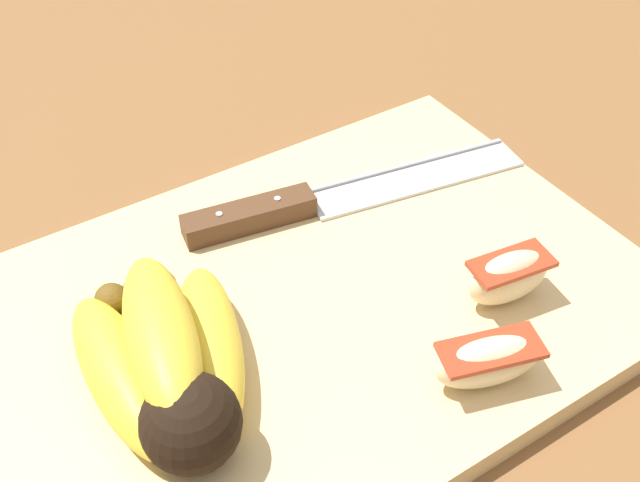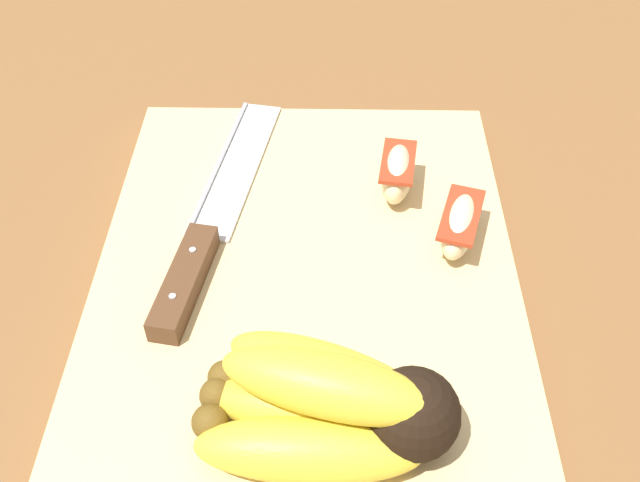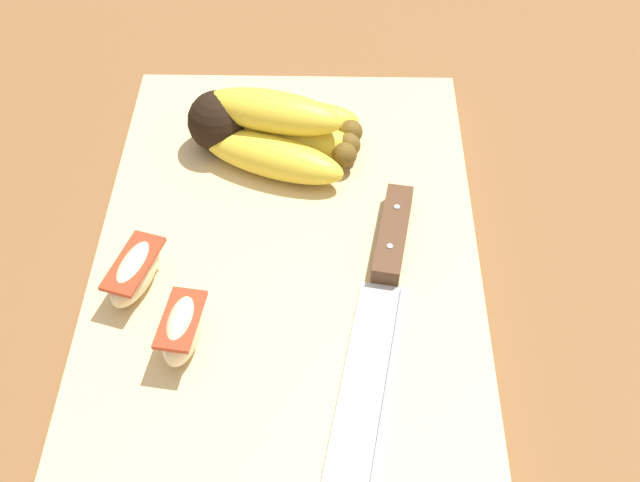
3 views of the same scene
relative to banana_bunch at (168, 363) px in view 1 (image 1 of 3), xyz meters
The scene contains 6 objects.
ground_plane 0.13m from the banana_bunch, behind, with size 6.00×6.00×0.00m, color brown.
cutting_board 0.12m from the banana_bunch, 169.74° to the right, with size 0.45×0.31×0.02m, color #DBBC84.
banana_bunch is the anchor object (origin of this frame).
chefs_knife 0.19m from the banana_bunch, 148.07° to the right, with size 0.28×0.08×0.02m.
apple_wedge_near 0.19m from the banana_bunch, 149.79° to the left, with size 0.07×0.04×0.03m.
apple_wedge_middle 0.23m from the banana_bunch, 166.95° to the left, with size 0.06×0.03×0.04m.
Camera 1 is at (0.20, 0.28, 0.40)m, focal length 42.67 mm.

